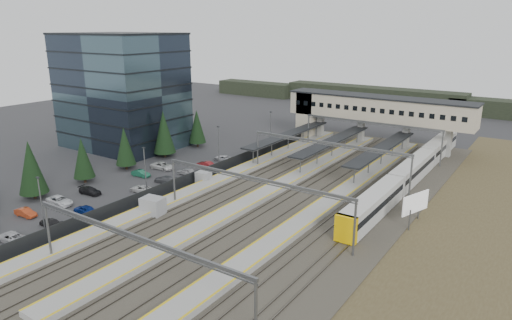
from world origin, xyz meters
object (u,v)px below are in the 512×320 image
Objects in this scene: footbridge at (365,110)px; billboard at (415,204)px; relay_cabin_near at (153,206)px; office_building at (122,91)px; relay_cabin_far at (204,178)px; train at (412,171)px.

footbridge is 7.84× the size of billboard.
footbridge is (9.80, 54.30, 6.64)m from relay_cabin_near.
office_building is 0.60× the size of footbridge.
relay_cabin_far is at bearing -107.46° from footbridge.
relay_cabin_near is 35.84m from billboard.
relay_cabin_near is 0.08× the size of footbridge.
train is at bearing 106.77° from billboard.
relay_cabin_far is at bearing -144.57° from train.
footbridge reaches higher than train.
footbridge is (43.70, 30.00, -4.26)m from office_building.
train is (60.00, 10.48, -10.23)m from office_building.
train reaches higher than relay_cabin_near.
relay_cabin_near is at bearing -78.80° from relay_cabin_far.
train is at bearing 9.91° from office_building.
billboard is (34.20, 3.01, 1.93)m from relay_cabin_far.
train is (28.91, 20.57, 0.92)m from relay_cabin_far.
billboard reaches higher than relay_cabin_far.
relay_cabin_near is 14.49m from relay_cabin_far.
relay_cabin_near is 0.06× the size of train.
billboard is at bearing -73.23° from train.
relay_cabin_near is 0.65× the size of billboard.
office_building is 9.92× the size of relay_cabin_far.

